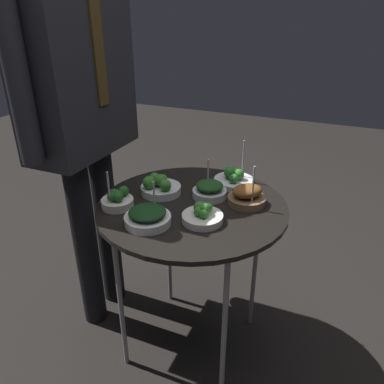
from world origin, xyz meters
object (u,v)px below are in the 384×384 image
at_px(bowl_spinach_mid_left, 210,190).
at_px(bowl_spinach_front_right, 148,217).
at_px(bowl_broccoli_near_rim, 234,178).
at_px(waiter_figure, 78,93).
at_px(bowl_broccoli_front_left, 202,215).
at_px(serving_cart, 192,215).
at_px(bowl_broccoli_center, 160,186).
at_px(bowl_broccoli_back_right, 118,200).
at_px(bowl_roast_front_center, 247,196).

distance_m(bowl_spinach_mid_left, bowl_spinach_front_right, 0.30).
xyz_separation_m(bowl_broccoli_near_rim, waiter_figure, (-0.20, 0.59, 0.34)).
xyz_separation_m(bowl_broccoli_front_left, bowl_spinach_mid_left, (0.18, 0.04, 0.01)).
height_order(serving_cart, bowl_broccoli_center, bowl_broccoli_center).
height_order(bowl_broccoli_center, bowl_broccoli_back_right, bowl_broccoli_back_right).
height_order(bowl_spinach_front_right, waiter_figure, waiter_figure).
height_order(bowl_broccoli_front_left, bowl_broccoli_near_rim, bowl_broccoli_near_rim).
bearing_deg(bowl_broccoli_front_left, serving_cart, 38.92).
bearing_deg(bowl_spinach_front_right, bowl_spinach_mid_left, -24.11).
height_order(bowl_spinach_mid_left, bowl_spinach_front_right, bowl_spinach_mid_left).
bearing_deg(waiter_figure, bowl_broccoli_center, -90.82).
distance_m(bowl_broccoli_front_left, bowl_broccoli_near_rim, 0.34).
height_order(bowl_spinach_mid_left, bowl_broccoli_near_rim, bowl_broccoli_near_rim).
bearing_deg(bowl_broccoli_near_rim, bowl_broccoli_back_right, 137.20).
relative_size(bowl_broccoli_center, bowl_roast_front_center, 0.95).
distance_m(serving_cart, bowl_spinach_front_right, 0.22).
bearing_deg(bowl_broccoli_back_right, bowl_spinach_mid_left, -53.72).
distance_m(bowl_broccoli_back_right, waiter_figure, 0.45).
xyz_separation_m(bowl_roast_front_center, bowl_broccoli_near_rim, (0.15, 0.10, -0.01)).
bearing_deg(bowl_broccoli_center, waiter_figure, 89.18).
bearing_deg(bowl_spinach_mid_left, bowl_broccoli_center, 104.03).
bearing_deg(waiter_figure, serving_cart, -94.31).
distance_m(bowl_spinach_mid_left, bowl_broccoli_near_rim, 0.16).
distance_m(serving_cart, bowl_broccoli_center, 0.17).
distance_m(bowl_broccoli_center, bowl_broccoli_near_rim, 0.32).
bearing_deg(serving_cart, bowl_broccoli_center, 77.94).
height_order(bowl_broccoli_center, bowl_broccoli_front_left, bowl_broccoli_center).
height_order(bowl_spinach_front_right, bowl_broccoli_near_rim, bowl_broccoli_near_rim).
distance_m(bowl_roast_front_center, bowl_spinach_front_right, 0.38).
xyz_separation_m(bowl_spinach_mid_left, bowl_spinach_front_right, (-0.27, 0.12, -0.00)).
height_order(serving_cart, bowl_broccoli_near_rim, bowl_broccoli_near_rim).
height_order(serving_cart, bowl_broccoli_back_right, bowl_broccoli_back_right).
distance_m(serving_cart, waiter_figure, 0.65).
relative_size(bowl_spinach_front_right, waiter_figure, 0.09).
height_order(bowl_broccoli_near_rim, bowl_broccoli_back_right, bowl_broccoli_near_rim).
bearing_deg(waiter_figure, bowl_broccoli_near_rim, -71.59).
bearing_deg(bowl_broccoli_near_rim, bowl_spinach_mid_left, 161.60).
distance_m(bowl_broccoli_near_rim, bowl_broccoli_back_right, 0.49).
bearing_deg(waiter_figure, bowl_roast_front_center, -86.40).
bearing_deg(serving_cart, bowl_spinach_mid_left, -26.06).
xyz_separation_m(bowl_broccoli_front_left, waiter_figure, (0.14, 0.58, 0.34)).
bearing_deg(bowl_spinach_front_right, bowl_broccoli_back_right, 68.54).
xyz_separation_m(serving_cart, bowl_spinach_front_right, (-0.19, 0.08, 0.07)).
xyz_separation_m(bowl_broccoli_center, bowl_broccoli_front_left, (-0.14, -0.24, -0.01)).
xyz_separation_m(bowl_broccoli_center, bowl_spinach_front_right, (-0.22, -0.07, -0.00)).
xyz_separation_m(bowl_roast_front_center, bowl_broccoli_back_right, (-0.21, 0.43, -0.00)).
xyz_separation_m(bowl_spinach_front_right, waiter_figure, (0.23, 0.42, 0.34)).
bearing_deg(bowl_broccoli_near_rim, bowl_spinach_front_right, 157.89).
bearing_deg(bowl_broccoli_back_right, bowl_broccoli_front_left, -85.69).
bearing_deg(bowl_spinach_mid_left, bowl_broccoli_front_left, -166.63).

